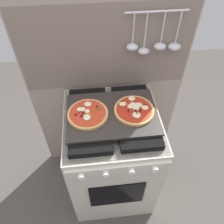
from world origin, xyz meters
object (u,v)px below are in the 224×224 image
pizza_left (88,114)px  pizza_right (134,110)px  baking_tray (112,114)px  stove (112,155)px

pizza_left → pizza_right: same height
baking_tray → pizza_right: size_ratio=2.25×
stove → baking_tray: 0.46m
stove → pizza_left: (-0.14, 0.00, 0.48)m
stove → pizza_right: size_ratio=3.75×
baking_tray → pizza_left: 0.15m
pizza_left → pizza_right: (0.28, 0.00, 0.00)m
baking_tray → pizza_left: bearing=179.3°
pizza_right → baking_tray: bearing=-179.0°
baking_tray → stove: bearing=-90.0°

